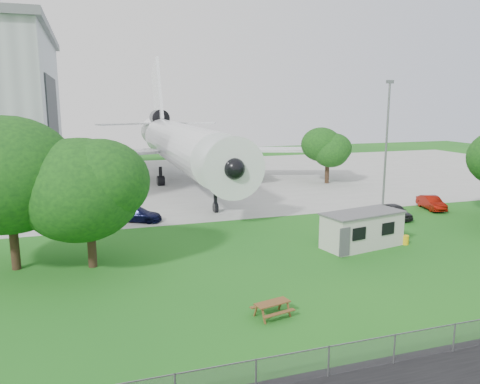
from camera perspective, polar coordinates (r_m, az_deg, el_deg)
name	(u,v)px	position (r m, az deg, el deg)	size (l,w,h in m)	color
ground	(326,277)	(29.58, 10.40, -10.13)	(160.00, 160.00, 0.00)	#287A1E
concrete_apron	(193,180)	(64.46, -5.79, 1.51)	(120.00, 46.00, 0.03)	#B7B7B2
airliner	(180,143)	(61.32, -7.29, 5.95)	(46.36, 47.73, 17.69)	white
site_cabin	(362,229)	(35.67, 14.68, -4.42)	(6.95, 3.84, 2.62)	beige
picnic_west	(272,316)	(24.23, 3.95, -14.90)	(1.80, 1.50, 0.76)	brown
fence	(433,355)	(22.50, 22.51, -17.93)	(58.00, 0.04, 1.30)	gray
lamp_mast	(385,162)	(37.54, 17.29, 3.50)	(0.16, 0.16, 12.00)	slate
tree_west_big	(8,174)	(32.18, -26.46, 2.00)	(8.70, 8.70, 10.54)	#382619
tree_west_small	(88,187)	(30.93, -18.03, 0.55)	(7.68, 7.68, 9.10)	#382619
tree_far_apron	(328,149)	(61.72, 10.66, 5.12)	(5.94, 5.94, 7.44)	#382619
car_ne_hatch	(396,212)	(45.16, 18.44, -2.27)	(1.54, 3.83, 1.30)	black
car_ne_sedan	(431,203)	(50.15, 22.30, -1.24)	(1.40, 4.01, 1.32)	#941208
car_apron_van	(137,215)	(42.74, -12.46, -2.70)	(1.82, 4.47, 1.30)	black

